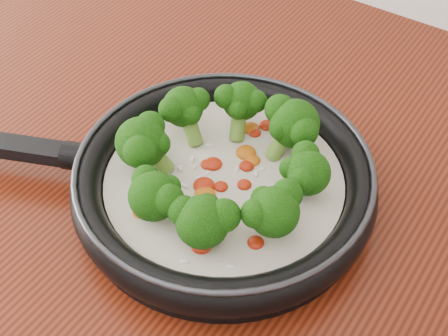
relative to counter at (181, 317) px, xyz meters
The scene contains 2 objects.
counter is the anchor object (origin of this frame).
skillet 0.51m from the counter, 26.62° to the right, with size 0.53×0.42×0.10m.
Camera 1 is at (0.39, 0.65, 1.43)m, focal length 51.31 mm.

